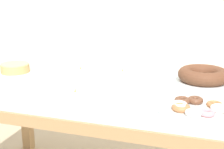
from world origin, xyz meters
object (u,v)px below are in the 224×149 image
(cake_chocolate_round, at_px, (15,69))
(tealight_near_front, at_px, (93,73))
(pastry_platter, at_px, (196,108))
(tealight_near_cakes, at_px, (123,72))
(cake_golden_bundt, at_px, (203,76))
(tealight_centre, at_px, (81,70))
(plate_stack, at_px, (99,77))
(tealight_right_edge, at_px, (75,93))

(cake_chocolate_round, bearing_deg, tealight_near_front, 17.05)
(cake_chocolate_round, bearing_deg, pastry_platter, -14.94)
(pastry_platter, xyz_separation_m, tealight_near_cakes, (-0.50, 0.54, -0.00))
(cake_golden_bundt, height_order, tealight_near_front, cake_golden_bundt)
(tealight_centre, bearing_deg, cake_golden_bundt, -2.75)
(plate_stack, bearing_deg, tealight_near_front, 122.31)
(tealight_near_front, bearing_deg, tealight_near_cakes, 22.01)
(cake_chocolate_round, height_order, pastry_platter, cake_chocolate_round)
(pastry_platter, distance_m, tealight_near_cakes, 0.73)
(tealight_right_edge, bearing_deg, plate_stack, 81.52)
(cake_golden_bundt, xyz_separation_m, tealight_centre, (-0.80, 0.04, -0.04))
(pastry_platter, relative_size, tealight_near_cakes, 9.06)
(plate_stack, bearing_deg, tealight_centre, 135.03)
(cake_golden_bundt, xyz_separation_m, plate_stack, (-0.60, -0.17, -0.01))
(tealight_near_front, xyz_separation_m, tealight_centre, (-0.11, 0.05, 0.00))
(tealight_near_front, bearing_deg, tealight_centre, 156.28)
(cake_chocolate_round, relative_size, tealight_centre, 6.63)
(plate_stack, relative_size, tealight_centre, 5.25)
(cake_chocolate_round, height_order, tealight_right_edge, cake_chocolate_round)
(cake_chocolate_round, xyz_separation_m, cake_golden_bundt, (1.18, 0.16, 0.02))
(tealight_right_edge, relative_size, tealight_near_cakes, 1.00)
(pastry_platter, xyz_separation_m, tealight_centre, (-0.79, 0.51, -0.00))
(tealight_near_front, height_order, tealight_centre, same)
(cake_golden_bundt, height_order, tealight_near_cakes, cake_golden_bundt)
(tealight_near_cakes, xyz_separation_m, tealight_centre, (-0.29, -0.03, 0.00))
(cake_golden_bundt, relative_size, pastry_platter, 0.81)
(tealight_near_front, xyz_separation_m, tealight_near_cakes, (0.18, 0.07, 0.00))
(cake_golden_bundt, bearing_deg, tealight_centre, 177.25)
(tealight_near_cakes, distance_m, tealight_centre, 0.29)
(plate_stack, distance_m, tealight_near_front, 0.19)
(tealight_centre, bearing_deg, plate_stack, -44.97)
(pastry_platter, bearing_deg, tealight_near_front, 146.01)
(pastry_platter, relative_size, tealight_right_edge, 9.06)
(tealight_near_front, bearing_deg, pastry_platter, -33.99)
(cake_chocolate_round, bearing_deg, tealight_right_edge, -25.84)
(plate_stack, bearing_deg, cake_golden_bundt, 15.75)
(cake_chocolate_round, relative_size, cake_golden_bundt, 0.90)
(tealight_centre, bearing_deg, tealight_right_edge, -69.93)
(tealight_near_front, bearing_deg, plate_stack, -57.69)
(cake_chocolate_round, bearing_deg, tealight_near_cakes, 18.44)
(tealight_right_edge, height_order, tealight_centre, same)
(cake_golden_bundt, xyz_separation_m, tealight_right_edge, (-0.63, -0.42, -0.04))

